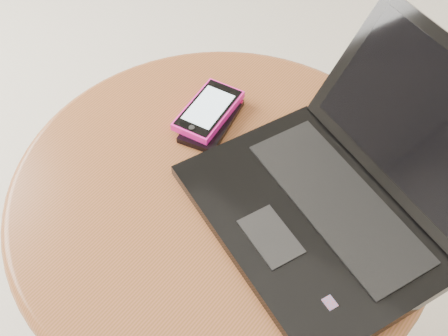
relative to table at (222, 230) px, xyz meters
The scene contains 4 objects.
table is the anchor object (origin of this frame).
laptop 0.21m from the table, 26.74° to the left, with size 0.44×0.44×0.19m.
phone_black 0.17m from the table, 135.15° to the left, with size 0.08×0.13×0.01m.
phone_pink 0.18m from the table, 136.29° to the left, with size 0.08×0.12×0.01m.
Camera 1 is at (0.21, -0.39, 1.14)m, focal length 47.32 mm.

